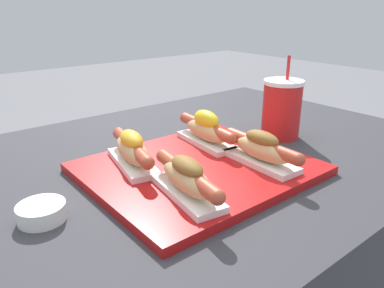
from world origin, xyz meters
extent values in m
cube|color=#333338|center=(0.00, 0.00, 0.37)|extent=(1.35, 0.86, 0.75)
cube|color=#B71414|center=(-0.02, -0.09, 0.76)|extent=(0.44, 0.37, 0.02)
cube|color=white|center=(-0.12, -0.18, 0.77)|extent=(0.09, 0.18, 0.01)
ellipsoid|color=tan|center=(-0.12, -0.18, 0.80)|extent=(0.07, 0.16, 0.04)
cylinder|color=#AD472D|center=(-0.12, -0.18, 0.81)|extent=(0.05, 0.19, 0.03)
sphere|color=#AD472D|center=(-0.13, -0.27, 0.81)|extent=(0.03, 0.03, 0.03)
sphere|color=#AD472D|center=(-0.10, -0.09, 0.81)|extent=(0.03, 0.03, 0.03)
ellipsoid|color=brown|center=(-0.12, -0.18, 0.82)|extent=(0.05, 0.09, 0.03)
cube|color=white|center=(0.09, -0.17, 0.77)|extent=(0.07, 0.17, 0.01)
ellipsoid|color=tan|center=(0.09, -0.17, 0.80)|extent=(0.05, 0.15, 0.04)
cylinder|color=#AD472D|center=(0.09, -0.17, 0.81)|extent=(0.03, 0.19, 0.03)
sphere|color=#AD472D|center=(0.08, -0.26, 0.81)|extent=(0.03, 0.03, 0.03)
sphere|color=#AD472D|center=(0.09, -0.08, 0.81)|extent=(0.03, 0.03, 0.03)
ellipsoid|color=brown|center=(0.09, -0.17, 0.82)|extent=(0.04, 0.08, 0.03)
cube|color=white|center=(-0.12, -0.01, 0.77)|extent=(0.09, 0.18, 0.01)
ellipsoid|color=tan|center=(-0.12, -0.01, 0.80)|extent=(0.08, 0.16, 0.04)
cylinder|color=#AD472D|center=(-0.12, -0.01, 0.81)|extent=(0.06, 0.19, 0.03)
sphere|color=#AD472D|center=(-0.14, -0.10, 0.81)|extent=(0.03, 0.03, 0.03)
sphere|color=#AD472D|center=(-0.10, 0.08, 0.81)|extent=(0.03, 0.03, 0.03)
ellipsoid|color=gold|center=(-0.12, -0.01, 0.82)|extent=(0.06, 0.09, 0.03)
cube|color=white|center=(0.08, -0.01, 0.77)|extent=(0.08, 0.18, 0.01)
ellipsoid|color=tan|center=(0.08, -0.01, 0.80)|extent=(0.06, 0.15, 0.04)
cylinder|color=#AD472D|center=(0.08, -0.01, 0.81)|extent=(0.04, 0.19, 0.03)
sphere|color=#AD472D|center=(0.07, -0.10, 0.81)|extent=(0.03, 0.03, 0.03)
sphere|color=#AD472D|center=(0.09, 0.08, 0.81)|extent=(0.03, 0.03, 0.03)
ellipsoid|color=yellow|center=(0.08, -0.01, 0.83)|extent=(0.05, 0.09, 0.04)
cylinder|color=white|center=(-0.33, -0.07, 0.76)|extent=(0.08, 0.08, 0.03)
cylinder|color=beige|center=(-0.33, -0.07, 0.77)|extent=(0.06, 0.06, 0.01)
cylinder|color=red|center=(0.29, -0.05, 0.82)|extent=(0.10, 0.10, 0.14)
cylinder|color=white|center=(0.29, -0.05, 0.89)|extent=(0.10, 0.10, 0.01)
cylinder|color=red|center=(0.31, -0.05, 0.93)|extent=(0.01, 0.01, 0.06)
camera|label=1|loc=(-0.47, -0.63, 1.08)|focal=35.00mm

